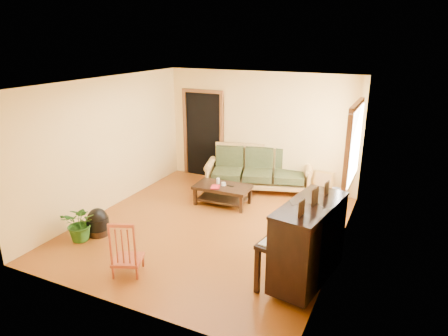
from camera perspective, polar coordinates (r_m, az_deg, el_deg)
The scene contains 16 objects.
floor at distance 7.39m, azimuth -2.00°, elevation -8.36°, with size 5.00×5.00×0.00m, color #65300D.
doorway at distance 9.75m, azimuth -2.98°, elevation 4.70°, with size 1.08×0.16×2.05m, color black.
window at distance 7.43m, azimuth 18.04°, elevation 3.24°, with size 0.12×1.36×1.46m, color white.
sofa at distance 8.95m, azimuth 4.90°, elevation -0.19°, with size 2.28×0.95×0.98m, color #A1773B.
coffee_table at distance 8.24m, azimuth -0.21°, elevation -3.87°, with size 1.14×0.62×0.41m, color black.
armchair at distance 6.88m, azimuth 13.40°, elevation -7.54°, with size 0.72×0.76×0.76m, color #A1773B.
piano at distance 5.69m, azimuth 11.90°, elevation -10.61°, with size 0.81×1.37×1.21m, color black.
footstool at distance 7.38m, azimuth -17.54°, elevation -7.77°, with size 0.38×0.38×0.36m, color black.
red_chair at distance 6.04m, azimuth -13.73°, elevation -10.81°, with size 0.41×0.44×0.87m, color maroon.
leaning_frame at distance 8.93m, azimuth 13.95°, elevation -2.12°, with size 0.42×0.09×0.57m, color #BA8F3E.
ceramic_crock at distance 8.82m, azimuth 15.75°, elevation -3.61°, with size 0.20×0.20×0.25m, color #2E458C.
potted_plant at distance 7.22m, azimuth -19.80°, elevation -7.39°, with size 0.58×0.50×0.64m, color #265919.
book at distance 8.06m, azimuth -1.86°, elevation -2.74°, with size 0.18×0.24×0.02m, color maroon.
candle at distance 8.25m, azimuth -0.88°, elevation -1.86°, with size 0.07×0.07×0.12m, color silver.
glass_jar at distance 8.16m, azimuth -0.06°, elevation -2.31°, with size 0.09×0.09×0.06m, color silver.
remote at distance 8.12m, azimuth 0.93°, elevation -2.59°, with size 0.15×0.04×0.01m, color black.
Camera 1 is at (3.06, -5.86, 3.32)m, focal length 32.00 mm.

